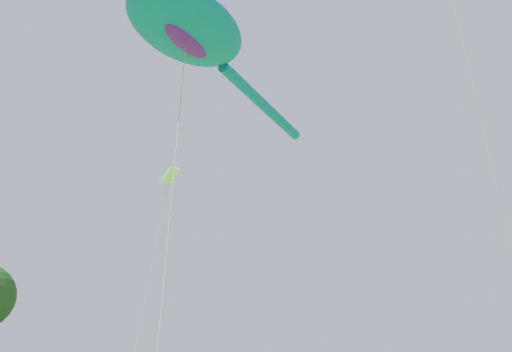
# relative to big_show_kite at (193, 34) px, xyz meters

# --- Properties ---
(big_show_kite) EXTENTS (14.21, 8.41, 14.93)m
(big_show_kite) POSITION_rel_big_show_kite_xyz_m (0.00, 0.00, 0.00)
(big_show_kite) COLOR #1E8CBF
(big_show_kite) RESTS_ON ground
(small_kite_tiny_distant) EXTENTS (2.12, 1.12, 10.50)m
(small_kite_tiny_distant) POSITION_rel_big_show_kite_xyz_m (2.37, 5.78, -4.44)
(small_kite_tiny_distant) COLOR white
(small_kite_tiny_distant) RESTS_ON ground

